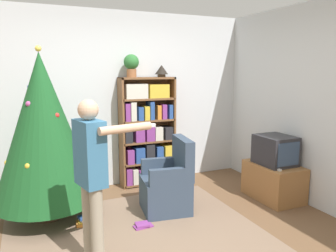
% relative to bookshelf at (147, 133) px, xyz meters
% --- Properties ---
extents(ground_plane, '(14.00, 14.00, 0.00)m').
position_rel_bookshelf_xyz_m(ground_plane, '(-0.46, -1.73, -0.80)').
color(ground_plane, brown).
extents(wall_back, '(8.00, 0.10, 2.60)m').
position_rel_bookshelf_xyz_m(wall_back, '(-0.46, 0.21, 0.50)').
color(wall_back, silver).
rests_on(wall_back, ground_plane).
extents(wall_right, '(0.10, 8.00, 2.60)m').
position_rel_bookshelf_xyz_m(wall_right, '(1.70, -1.73, 0.50)').
color(wall_right, silver).
rests_on(wall_right, ground_plane).
extents(area_rug, '(2.65, 2.07, 0.01)m').
position_rel_bookshelf_xyz_m(area_rug, '(-0.66, -1.44, -0.80)').
color(area_rug, '#7F6651').
rests_on(area_rug, ground_plane).
extents(bookshelf, '(0.84, 0.27, 1.64)m').
position_rel_bookshelf_xyz_m(bookshelf, '(0.00, 0.00, 0.00)').
color(bookshelf, brown).
rests_on(bookshelf, ground_plane).
extents(tv_stand, '(0.51, 0.76, 0.49)m').
position_rel_bookshelf_xyz_m(tv_stand, '(1.38, -1.25, -0.56)').
color(tv_stand, '#996638').
rests_on(tv_stand, ground_plane).
extents(television, '(0.42, 0.49, 0.39)m').
position_rel_bookshelf_xyz_m(television, '(1.38, -1.26, -0.12)').
color(television, '#28282D').
rests_on(television, tv_stand).
extents(game_remote, '(0.04, 0.12, 0.02)m').
position_rel_bookshelf_xyz_m(game_remote, '(1.23, -1.48, -0.31)').
color(game_remote, white).
rests_on(game_remote, tv_stand).
extents(christmas_tree, '(1.19, 1.19, 2.02)m').
position_rel_bookshelf_xyz_m(christmas_tree, '(-1.50, -0.64, 0.28)').
color(christmas_tree, '#4C3323').
rests_on(christmas_tree, ground_plane).
extents(armchair, '(0.65, 0.64, 0.92)m').
position_rel_bookshelf_xyz_m(armchair, '(-0.10, -1.03, -0.48)').
color(armchair, '#334256').
rests_on(armchair, ground_plane).
extents(standing_person, '(0.69, 0.46, 1.51)m').
position_rel_bookshelf_xyz_m(standing_person, '(-1.18, -1.85, 0.08)').
color(standing_person, '#9E937F').
rests_on(standing_person, ground_plane).
extents(potted_plant, '(0.22, 0.22, 0.33)m').
position_rel_bookshelf_xyz_m(potted_plant, '(-0.23, 0.01, 1.03)').
color(potted_plant, '#935B38').
rests_on(potted_plant, bookshelf).
extents(table_lamp, '(0.20, 0.20, 0.18)m').
position_rel_bookshelf_xyz_m(table_lamp, '(0.25, 0.01, 0.94)').
color(table_lamp, '#473828').
rests_on(table_lamp, bookshelf).
extents(book_pile_near_tree, '(0.22, 0.15, 0.11)m').
position_rel_bookshelf_xyz_m(book_pile_near_tree, '(-1.12, -1.02, -0.75)').
color(book_pile_near_tree, orange).
rests_on(book_pile_near_tree, ground_plane).
extents(book_pile_by_chair, '(0.22, 0.15, 0.04)m').
position_rel_bookshelf_xyz_m(book_pile_by_chair, '(-0.55, -1.34, -0.78)').
color(book_pile_by_chair, '#843889').
rests_on(book_pile_by_chair, ground_plane).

